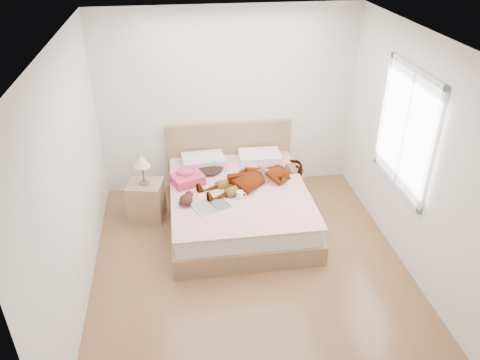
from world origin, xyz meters
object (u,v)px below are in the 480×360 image
Objects in this scene: woman at (255,175)px; nightstand at (146,198)px; phone at (214,160)px; magazine at (212,206)px; bed at (238,201)px; towel at (187,177)px; plush_toy at (186,199)px; coffee_mug at (240,195)px.

woman is 1.63× the size of nightstand.
phone is 0.16× the size of magazine.
woman is at bearing -4.88° from nightstand.
bed is (-0.24, -0.06, -0.34)m from woman.
towel is at bearing -118.99° from woman.
magazine is at bearing -17.52° from plush_toy.
bed is at bearing 49.12° from magazine.
woman reaches higher than plush_toy.
woman is 11.77× the size of coffee_mug.
bed reaches higher than plush_toy.
nightstand is at bearing 178.39° from towel.
nightstand is at bearing 143.21° from magazine.
plush_toy is at bearing -88.50° from woman.
towel reaches higher than magazine.
bed is at bearing -81.92° from phone.
woman reaches higher than towel.
magazine is (-0.11, -0.89, -0.15)m from phone.
coffee_mug is at bearing 2.82° from plush_toy.
magazine is 3.93× the size of coffee_mug.
woman is at bearing -60.72° from phone.
phone is at bearing 16.44° from nightstand.
towel is at bearing -1.61° from nightstand.
nightstand is at bearing 157.59° from coffee_mug.
woman is 0.45m from coffee_mug.
towel is 0.92× the size of magazine.
plush_toy is (-0.30, 0.09, 0.06)m from magazine.
magazine is at bearing -160.64° from coffee_mug.
nightstand is at bearing 171.58° from bed.
towel is at bearing 86.51° from plush_toy.
woman reaches higher than coffee_mug.
bed is 7.66× the size of plush_toy.
phone is 0.31× the size of plush_toy.
magazine is at bearing -130.88° from bed.
woman reaches higher than phone.
towel reaches higher than plush_toy.
towel is 0.66m from magazine.
magazine is (-0.38, -0.44, 0.24)m from bed.
nightstand is (-0.56, 0.02, -0.28)m from towel.
phone is 0.04× the size of bed.
towel is at bearing 165.92° from bed.
magazine is 1.90× the size of plush_toy.
bed is at bearing -14.08° from towel.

